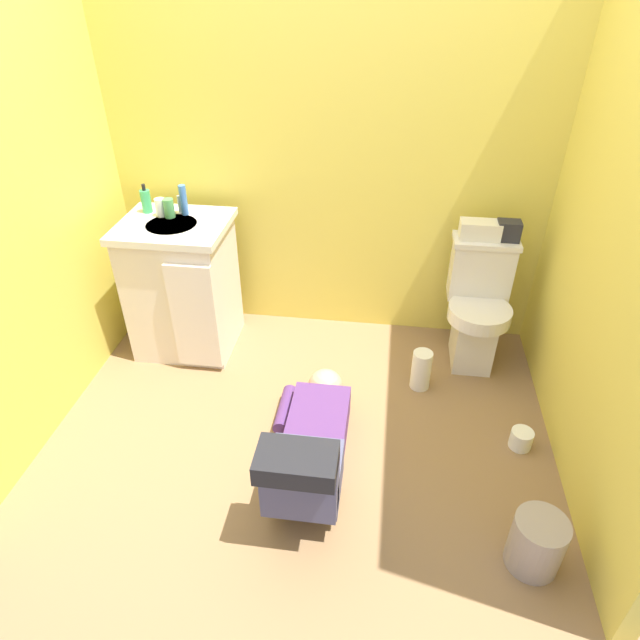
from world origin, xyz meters
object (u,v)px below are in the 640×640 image
(person_plumber, at_px, (310,446))
(trash_can, at_px, (536,543))
(bottle_green, at_px, (169,208))
(tissue_box, at_px, (480,230))
(faucet, at_px, (180,204))
(bottle_blue, at_px, (184,200))
(paper_towel_roll, at_px, (421,370))
(vanity_cabinet, at_px, (183,286))
(soap_dispenser, at_px, (146,201))
(bottle_white, at_px, (161,207))
(toilet_paper_roll, at_px, (521,439))
(toilet, at_px, (477,306))
(toiletry_bag, at_px, (508,231))

(person_plumber, bearing_deg, trash_can, -19.61)
(bottle_green, bearing_deg, tissue_box, 3.50)
(tissue_box, distance_m, trash_can, 1.60)
(faucet, relative_size, bottle_blue, 0.58)
(bottle_green, bearing_deg, faucet, 60.79)
(faucet, xyz_separation_m, paper_towel_roll, (1.43, -0.37, -0.75))
(person_plumber, relative_size, bottle_blue, 6.23)
(paper_towel_roll, bearing_deg, vanity_cabinet, 170.91)
(paper_towel_roll, bearing_deg, soap_dispenser, 167.66)
(bottle_white, distance_m, bottle_blue, 0.14)
(person_plumber, bearing_deg, faucet, 130.26)
(tissue_box, xyz_separation_m, toilet_paper_roll, (0.24, -0.80, -0.75))
(tissue_box, relative_size, bottle_green, 2.07)
(paper_towel_roll, bearing_deg, tissue_box, 58.12)
(toilet, relative_size, paper_towel_roll, 3.16)
(toilet, relative_size, bottle_blue, 4.39)
(vanity_cabinet, xyz_separation_m, bottle_blue, (0.03, 0.12, 0.49))
(person_plumber, xyz_separation_m, paper_towel_roll, (0.52, 0.69, -0.06))
(vanity_cabinet, relative_size, trash_can, 3.25)
(faucet, xyz_separation_m, trash_can, (1.86, -1.41, -0.74))
(faucet, height_order, trash_can, faucet)
(faucet, relative_size, tissue_box, 0.45)
(faucet, xyz_separation_m, person_plumber, (0.90, -1.07, -0.69))
(person_plumber, relative_size, bottle_white, 10.51)
(bottle_white, bearing_deg, vanity_cabinet, -42.41)
(toilet, xyz_separation_m, trash_can, (0.13, -1.35, -0.24))
(person_plumber, distance_m, trash_can, 1.02)
(soap_dispenser, xyz_separation_m, bottle_white, (0.10, -0.04, -0.02))
(soap_dispenser, xyz_separation_m, trash_can, (2.05, -1.39, -0.76))
(bottle_white, xyz_separation_m, bottle_blue, (0.13, 0.04, 0.03))
(toilet, relative_size, vanity_cabinet, 0.91)
(toilet, height_order, toilet_paper_roll, toilet)
(faucet, relative_size, person_plumber, 0.09)
(vanity_cabinet, relative_size, bottle_white, 8.10)
(toilet, relative_size, bottle_green, 7.06)
(bottle_white, bearing_deg, bottle_green, -10.34)
(tissue_box, distance_m, bottle_green, 1.73)
(bottle_green, xyz_separation_m, trash_can, (1.90, -1.34, -0.75))
(faucet, height_order, soap_dispenser, soap_dispenser)
(toilet, bearing_deg, trash_can, -84.37)
(toilet, xyz_separation_m, soap_dispenser, (-1.92, 0.03, 0.52))
(toilet, bearing_deg, soap_dispenser, 178.97)
(bottle_blue, xyz_separation_m, toilet_paper_roll, (1.89, -0.75, -0.86))
(person_plumber, xyz_separation_m, bottle_green, (-0.94, 1.00, 0.70))
(faucet, xyz_separation_m, tissue_box, (1.68, 0.04, -0.07))
(toiletry_bag, height_order, bottle_white, bottle_white)
(toilet, distance_m, person_plumber, 1.32)
(bottle_green, bearing_deg, person_plumber, -46.65)
(soap_dispenser, bearing_deg, paper_towel_roll, -12.34)
(paper_towel_roll, bearing_deg, toilet, 46.80)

